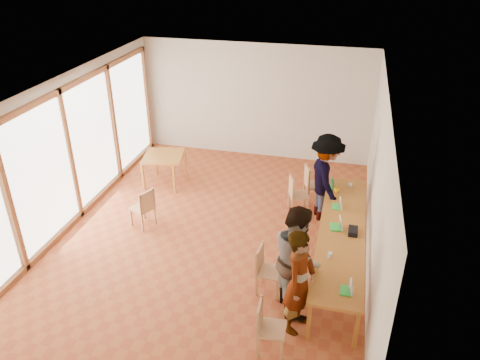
# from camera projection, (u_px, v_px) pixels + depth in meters

# --- Properties ---
(ground) EXTENTS (8.00, 8.00, 0.00)m
(ground) POSITION_uv_depth(u_px,v_px,m) (213.00, 235.00, 9.40)
(ground) COLOR #A44F27
(ground) RESTS_ON ground
(wall_back) EXTENTS (6.00, 0.10, 3.00)m
(wall_back) POSITION_uv_depth(u_px,v_px,m) (256.00, 101.00, 12.12)
(wall_back) COLOR beige
(wall_back) RESTS_ON ground
(wall_front) EXTENTS (6.00, 0.10, 3.00)m
(wall_front) POSITION_uv_depth(u_px,v_px,m) (107.00, 322.00, 5.26)
(wall_front) COLOR beige
(wall_front) RESTS_ON ground
(wall_right) EXTENTS (0.10, 8.00, 3.00)m
(wall_right) POSITION_uv_depth(u_px,v_px,m) (377.00, 187.00, 8.06)
(wall_right) COLOR beige
(wall_right) RESTS_ON ground
(window_wall) EXTENTS (0.10, 8.00, 3.00)m
(window_wall) POSITION_uv_depth(u_px,v_px,m) (69.00, 152.00, 9.32)
(window_wall) COLOR white
(window_wall) RESTS_ON ground
(ceiling) EXTENTS (6.00, 8.00, 0.04)m
(ceiling) POSITION_uv_depth(u_px,v_px,m) (208.00, 89.00, 7.98)
(ceiling) COLOR white
(ceiling) RESTS_ON wall_back
(communal_table) EXTENTS (0.80, 4.00, 0.75)m
(communal_table) POSITION_uv_depth(u_px,v_px,m) (342.00, 232.00, 8.24)
(communal_table) COLOR #B97129
(communal_table) RESTS_ON ground
(side_table) EXTENTS (0.90, 0.90, 0.75)m
(side_table) POSITION_uv_depth(u_px,v_px,m) (164.00, 158.00, 11.01)
(side_table) COLOR #B97129
(side_table) RESTS_ON ground
(chair_near) EXTENTS (0.42, 0.42, 0.45)m
(chair_near) POSITION_uv_depth(u_px,v_px,m) (265.00, 322.00, 6.59)
(chair_near) COLOR tan
(chair_near) RESTS_ON ground
(chair_mid) EXTENTS (0.43, 0.43, 0.46)m
(chair_mid) POSITION_uv_depth(u_px,v_px,m) (265.00, 265.00, 7.71)
(chair_mid) COLOR tan
(chair_mid) RESTS_ON ground
(chair_far) EXTENTS (0.50, 0.50, 0.45)m
(chair_far) POSITION_uv_depth(u_px,v_px,m) (295.00, 191.00, 9.95)
(chair_far) COLOR tan
(chair_far) RESTS_ON ground
(chair_empty) EXTENTS (0.52, 0.52, 0.46)m
(chair_empty) POSITION_uv_depth(u_px,v_px,m) (311.00, 180.00, 10.33)
(chair_empty) COLOR tan
(chair_empty) RESTS_ON ground
(chair_spare) EXTENTS (0.53, 0.53, 0.45)m
(chair_spare) POSITION_uv_depth(u_px,v_px,m) (145.00, 204.00, 9.43)
(chair_spare) COLOR tan
(chair_spare) RESTS_ON ground
(person_near) EXTENTS (0.58, 0.72, 1.73)m
(person_near) POSITION_uv_depth(u_px,v_px,m) (300.00, 282.00, 6.82)
(person_near) COLOR gray
(person_near) RESTS_ON ground
(person_mid) EXTENTS (0.99, 1.10, 1.84)m
(person_mid) POSITION_uv_depth(u_px,v_px,m) (297.00, 258.00, 7.23)
(person_mid) COLOR gray
(person_mid) RESTS_ON ground
(person_far) EXTENTS (1.07, 1.38, 1.88)m
(person_far) POSITION_uv_depth(u_px,v_px,m) (326.00, 178.00, 9.56)
(person_far) COLOR gray
(person_far) RESTS_ON ground
(laptop_near) EXTENTS (0.20, 0.23, 0.19)m
(laptop_near) POSITION_uv_depth(u_px,v_px,m) (349.00, 289.00, 6.78)
(laptop_near) COLOR green
(laptop_near) RESTS_ON communal_table
(laptop_mid) EXTENTS (0.25, 0.27, 0.21)m
(laptop_mid) POSITION_uv_depth(u_px,v_px,m) (338.00, 225.00, 8.25)
(laptop_mid) COLOR green
(laptop_mid) RESTS_ON communal_table
(laptop_far) EXTENTS (0.20, 0.23, 0.19)m
(laptop_far) POSITION_uv_depth(u_px,v_px,m) (339.00, 205.00, 8.87)
(laptop_far) COLOR green
(laptop_far) RESTS_ON communal_table
(yellow_mug) EXTENTS (0.14, 0.14, 0.10)m
(yellow_mug) POSITION_uv_depth(u_px,v_px,m) (337.00, 190.00, 9.39)
(yellow_mug) COLOR yellow
(yellow_mug) RESTS_ON communal_table
(green_bottle) EXTENTS (0.07, 0.07, 0.28)m
(green_bottle) POSITION_uv_depth(u_px,v_px,m) (332.00, 185.00, 9.39)
(green_bottle) COLOR #257E43
(green_bottle) RESTS_ON communal_table
(clear_glass) EXTENTS (0.07, 0.07, 0.09)m
(clear_glass) POSITION_uv_depth(u_px,v_px,m) (330.00, 255.00, 7.51)
(clear_glass) COLOR silver
(clear_glass) RESTS_ON communal_table
(condiment_cup) EXTENTS (0.08, 0.08, 0.06)m
(condiment_cup) POSITION_uv_depth(u_px,v_px,m) (350.00, 185.00, 9.62)
(condiment_cup) COLOR white
(condiment_cup) RESTS_ON communal_table
(pink_phone) EXTENTS (0.05, 0.10, 0.01)m
(pink_phone) POSITION_uv_depth(u_px,v_px,m) (339.00, 191.00, 9.43)
(pink_phone) COLOR #F149A2
(pink_phone) RESTS_ON communal_table
(black_pouch) EXTENTS (0.16, 0.26, 0.09)m
(black_pouch) POSITION_uv_depth(u_px,v_px,m) (353.00, 231.00, 8.10)
(black_pouch) COLOR black
(black_pouch) RESTS_ON communal_table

